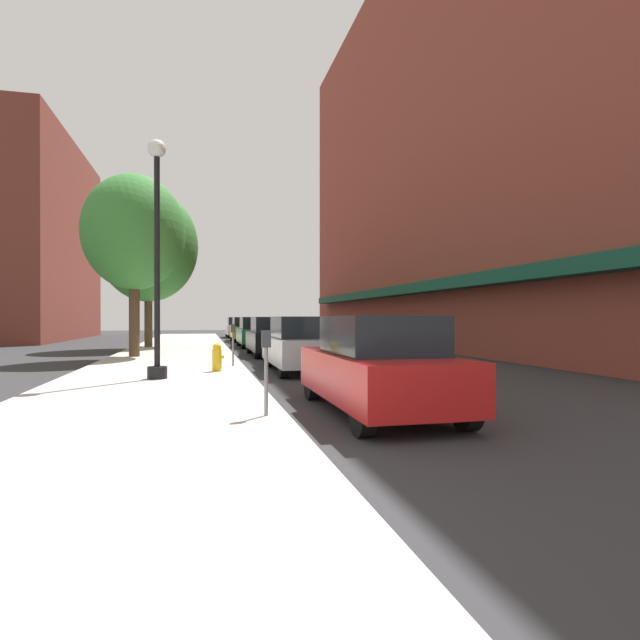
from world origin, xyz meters
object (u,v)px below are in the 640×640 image
Objects in this scene: parking_meter_far at (233,339)px; car_red at (378,366)px; parking_meter_near at (266,362)px; car_black at (271,337)px; car_green at (255,332)px; fire_hydrant at (217,357)px; car_yellow at (245,330)px; tree_near at (148,246)px; car_white at (238,328)px; lamppost at (157,254)px; tree_mid at (134,233)px; car_silver at (301,345)px.

parking_meter_far is 8.06m from car_red.
car_red reaches higher than parking_meter_far.
car_black reaches higher than parking_meter_near.
car_green is (0.00, 19.74, 0.00)m from car_red.
car_black is at bearing 70.27° from parking_meter_far.
car_yellow is at bearing 82.95° from fire_hydrant.
car_red is at bearing 10.56° from parking_meter_near.
car_green is (1.95, 11.93, -0.14)m from parking_meter_far.
tree_near is at bearing -129.53° from car_yellow.
parking_meter_near is at bearing -95.07° from car_white.
car_red reaches higher than parking_meter_near.
lamppost is 28.84m from car_white.
lamppost is at bearing -83.67° from tree_near.
parking_meter_far is 0.16× the size of tree_near.
tree_near is 1.89× the size of car_white.
car_white reaches higher than parking_meter_near.
car_white is at bearing 68.45° from tree_near.
tree_mid is at bearing 126.50° from parking_meter_far.
lamppost is 22.01m from car_yellow.
tree_mid is 21.93m from car_white.
car_yellow reaches higher than parking_meter_near.
car_red is at bearing -75.99° from parking_meter_far.
car_yellow is at bearing 79.52° from lamppost.
parking_meter_far is at bearing 70.16° from fire_hydrant.
tree_mid reaches higher than car_white.
car_yellow is at bearing 88.75° from car_red.
tree_mid is 1.64× the size of car_white.
car_green is (0.00, 12.97, 0.00)m from car_silver.
car_green is at bearing 4.92° from tree_near.
car_silver is 26.61m from car_white.
tree_mid reaches higher than lamppost.
car_red is (2.49, -6.33, 0.29)m from fire_hydrant.
tree_near is (-3.62, 19.63, 4.38)m from parking_meter_near.
parking_meter_far is 0.30× the size of car_green.
parking_meter_near is at bearing -85.43° from fire_hydrant.
tree_near is 7.19m from car_green.
fire_hydrant is at bearing 43.61° from lamppost.
car_white is at bearing 85.64° from parking_meter_far.
tree_mid reaches higher than car_yellow.
tree_near is at bearing 100.46° from parking_meter_near.
tree_mid is at bearing 135.14° from car_silver.
fire_hydrant is at bearing 110.18° from car_red.
car_white reaches higher than parking_meter_far.
car_yellow reaches higher than fire_hydrant.
car_yellow is (5.44, 13.89, -4.11)m from tree_mid.
car_yellow is (0.00, 6.68, 0.00)m from car_green.
car_red and car_silver have the same top height.
parking_meter_near is 1.00× the size of parking_meter_far.
car_white is at bearing 84.75° from fire_hydrant.
car_green is (1.95, 20.11, -0.14)m from parking_meter_near.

